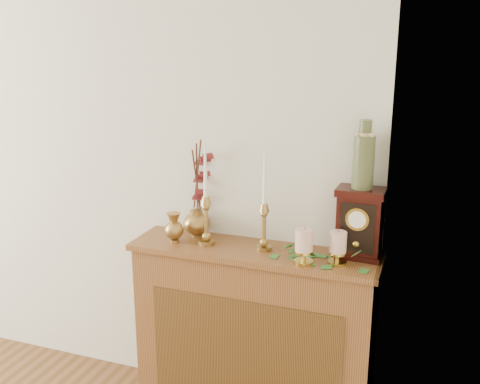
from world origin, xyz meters
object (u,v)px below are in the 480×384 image
at_px(candlestick_center, 264,219).
at_px(ceramic_vase, 364,158).
at_px(candlestick_left, 206,213).
at_px(ginger_jar, 201,191).
at_px(mantel_clock, 360,224).
at_px(bud_vase, 174,228).

xyz_separation_m(candlestick_center, ceramic_vase, (0.44, 0.08, 0.32)).
bearing_deg(candlestick_left, ginger_jar, 122.01).
height_order(ginger_jar, ceramic_vase, ceramic_vase).
xyz_separation_m(candlestick_center, mantel_clock, (0.44, 0.07, 0.01)).
bearing_deg(mantel_clock, bud_vase, -169.91).
relative_size(candlestick_center, ceramic_vase, 1.53).
xyz_separation_m(candlestick_left, bud_vase, (-0.16, -0.03, -0.09)).
bearing_deg(ceramic_vase, ginger_jar, 177.50).
bearing_deg(candlestick_left, bud_vase, -170.59).
bearing_deg(ginger_jar, ceramic_vase, -2.50).
bearing_deg(mantel_clock, candlestick_center, -168.53).
distance_m(candlestick_center, mantel_clock, 0.45).
relative_size(candlestick_left, ceramic_vase, 1.62).
bearing_deg(ceramic_vase, bud_vase, -171.78).
distance_m(candlestick_left, ceramic_vase, 0.80).
height_order(candlestick_center, bud_vase, candlestick_center).
distance_m(candlestick_left, mantel_clock, 0.74).
xyz_separation_m(ginger_jar, mantel_clock, (0.82, -0.04, -0.07)).
distance_m(candlestick_center, ceramic_vase, 0.55).
distance_m(bud_vase, ginger_jar, 0.24).
relative_size(ginger_jar, ceramic_vase, 1.64).
bearing_deg(bud_vase, ginger_jar, 64.87).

